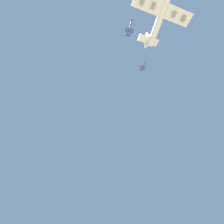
% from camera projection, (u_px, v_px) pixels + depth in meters
% --- Properties ---
extents(carrier_jet, '(57.51, 70.11, 20.33)m').
position_uv_depth(carrier_jet, '(163.00, 9.00, 137.37)').
color(carrier_jet, white).
extents(chase_jet_lead, '(10.50, 14.45, 4.00)m').
position_uv_depth(chase_jet_lead, '(143.00, 66.00, 205.55)').
color(chase_jet_lead, '#38478C').
extents(chase_jet_left_wing, '(11.39, 13.97, 4.00)m').
position_uv_depth(chase_jet_left_wing, '(130.00, 29.00, 142.34)').
color(chase_jet_left_wing, '#38478C').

